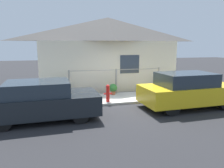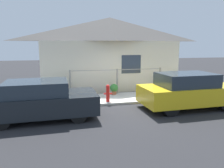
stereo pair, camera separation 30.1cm
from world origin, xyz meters
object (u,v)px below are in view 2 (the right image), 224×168
object	(u,v)px
car_left	(41,100)
potted_plant_near_hydrant	(114,88)
fire_hydrant	(108,93)
car_right	(188,91)
potted_plant_by_fence	(63,90)

from	to	relation	value
car_left	potted_plant_near_hydrant	size ratio (longest dim) A/B	7.07
car_left	fire_hydrant	xyz separation A→B (m)	(2.73, 1.41, -0.18)
car_left	potted_plant_near_hydrant	distance (m)	4.31
car_left	potted_plant_near_hydrant	bearing A→B (deg)	37.77
fire_hydrant	potted_plant_near_hydrant	world-z (taller)	fire_hydrant
car_right	fire_hydrant	xyz separation A→B (m)	(-3.10, 1.41, -0.23)
potted_plant_near_hydrant	potted_plant_by_fence	distance (m)	2.52
car_right	car_left	bearing A→B (deg)	178.36
fire_hydrant	car_right	bearing A→B (deg)	-24.45
car_right	potted_plant_near_hydrant	xyz separation A→B (m)	(-2.49, 2.72, -0.33)
car_right	potted_plant_by_fence	bearing A→B (deg)	149.91
potted_plant_by_fence	car_left	bearing A→B (deg)	-106.64
car_left	potted_plant_by_fence	bearing A→B (deg)	71.90
potted_plant_near_hydrant	potted_plant_by_fence	bearing A→B (deg)	-179.88
fire_hydrant	potted_plant_by_fence	world-z (taller)	fire_hydrant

